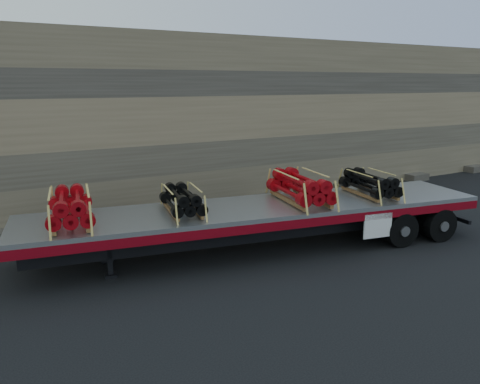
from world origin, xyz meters
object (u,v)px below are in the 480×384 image
object	(u,v)px
trailer	(261,227)
bundle_front	(70,208)
bundle_midfront	(182,201)
bundle_rear	(370,184)
bundle_midrear	(300,188)

from	to	relation	value
trailer	bundle_front	size ratio (longest dim) A/B	6.18
bundle_midfront	bundle_rear	xyz separation A→B (m)	(6.28, -1.13, 0.03)
bundle_midfront	trailer	bearing A→B (deg)	-0.00
bundle_front	bundle_midfront	distance (m)	3.06
bundle_rear	bundle_front	bearing A→B (deg)	180.00
bundle_front	bundle_midfront	xyz separation A→B (m)	(3.01, -0.54, -0.06)
bundle_midrear	bundle_midfront	bearing A→B (deg)	-180.00
trailer	bundle_midrear	size ratio (longest dim) A/B	5.74
bundle_midfront	bundle_rear	bearing A→B (deg)	0.00
trailer	bundle_midrear	world-z (taller)	bundle_midrear
bundle_midrear	bundle_rear	size ratio (longest dim) A/B	1.17
bundle_front	trailer	bearing A→B (deg)	-0.00
bundle_midfront	bundle_midrear	world-z (taller)	bundle_midrear
trailer	bundle_midrear	xyz separation A→B (m)	(1.29, -0.23, 1.16)
bundle_front	bundle_midfront	size ratio (longest dim) A/B	1.18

